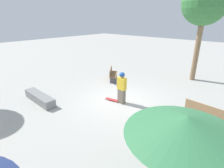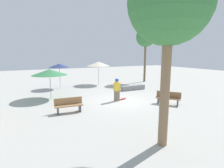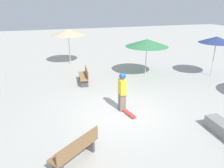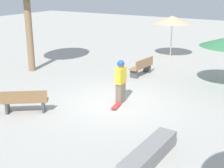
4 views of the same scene
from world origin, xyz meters
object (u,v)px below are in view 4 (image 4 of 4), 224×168
skater_main (121,80)px  bench_far (25,101)px  shade_umbrella_tan (172,20)px  concrete_ledge (149,154)px  skateboard (117,105)px  bench_near (142,67)px

skater_main → bench_far: skater_main is taller
bench_far → shade_umbrella_tan: shade_umbrella_tan is taller
concrete_ledge → bench_far: (5.06, -0.60, 0.21)m
skateboard → bench_near: size_ratio=0.51×
bench_near → skater_main: bearing=-161.2°
skater_main → concrete_ledge: skater_main is taller
skateboard → bench_near: bearing=-178.3°
skateboard → skater_main: bearing=-178.0°
concrete_ledge → bench_near: 7.84m
skateboard → bench_near: 4.34m
skater_main → shade_umbrella_tan: bearing=-169.4°
bench_far → shade_umbrella_tan: size_ratio=0.62×
bench_near → shade_umbrella_tan: size_ratio=0.65×
skater_main → bench_far: bearing=-39.0°
concrete_ledge → shade_umbrella_tan: (3.89, -11.40, 2.07)m
skateboard → concrete_ledge: concrete_ledge is taller
skater_main → concrete_ledge: (-2.72, 3.25, -0.68)m
concrete_ledge → bench_far: size_ratio=1.55×
skater_main → bench_near: 3.83m
skater_main → bench_near: skater_main is taller
concrete_ledge → bench_near: bearing=-62.3°
skater_main → bench_far: size_ratio=1.07×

